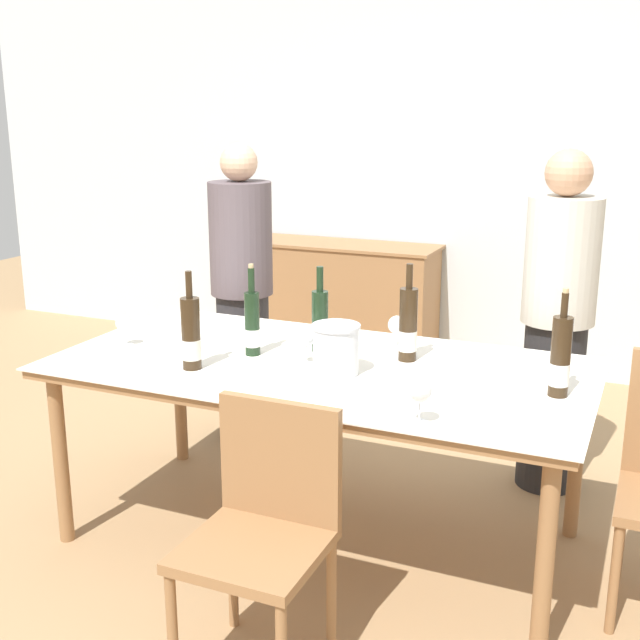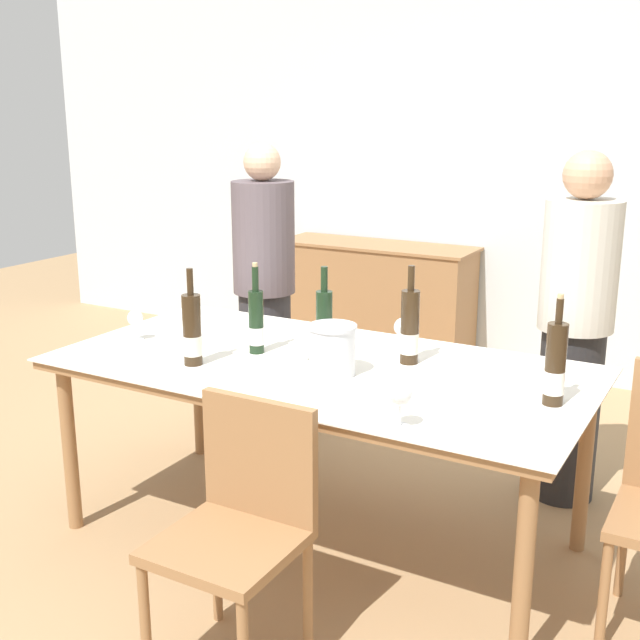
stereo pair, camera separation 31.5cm
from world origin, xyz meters
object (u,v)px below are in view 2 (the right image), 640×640
at_px(ice_bucket, 332,348).
at_px(person_host, 265,294).
at_px(wine_glass_1, 306,337).
at_px(chair_near_front, 241,516).
at_px(wine_bottle_0, 324,322).
at_px(person_guest_left, 575,332).
at_px(wine_glass_2, 135,319).
at_px(wine_bottle_4, 555,366).
at_px(dining_table, 320,378).
at_px(wine_glass_0, 400,395).
at_px(wine_bottle_1, 410,329).
at_px(wine_glass_3, 403,328).
at_px(wine_bottle_2, 257,322).
at_px(wine_bottle_3, 192,332).
at_px(sideboard_cabinet, 375,303).

xyz_separation_m(ice_bucket, person_host, (-0.93, 0.94, -0.08)).
bearing_deg(wine_glass_1, chair_near_front, -75.39).
xyz_separation_m(wine_bottle_0, person_guest_left, (0.87, 0.73, -0.10)).
distance_m(ice_bucket, wine_glass_2, 0.97).
relative_size(chair_near_front, person_guest_left, 0.54).
bearing_deg(person_host, wine_bottle_4, -25.94).
height_order(dining_table, person_host, person_host).
height_order(wine_glass_0, chair_near_front, wine_glass_0).
relative_size(wine_bottle_1, wine_bottle_4, 1.01).
distance_m(ice_bucket, wine_bottle_1, 0.34).
relative_size(ice_bucket, wine_glass_3, 1.43).
height_order(ice_bucket, person_guest_left, person_guest_left).
height_order(wine_glass_0, wine_glass_2, wine_glass_0).
bearing_deg(person_host, wine_bottle_0, -42.65).
bearing_deg(wine_bottle_2, wine_bottle_3, -116.81).
xyz_separation_m(wine_bottle_4, wine_glass_3, (-0.71, 0.34, -0.04)).
bearing_deg(wine_glass_2, wine_bottle_0, 18.05).
bearing_deg(wine_glass_2, wine_bottle_2, 10.74).
relative_size(wine_bottle_0, chair_near_front, 0.42).
distance_m(wine_glass_0, wine_glass_3, 0.86).
xyz_separation_m(sideboard_cabinet, wine_glass_1, (0.81, -2.35, 0.46)).
height_order(wine_bottle_2, person_host, person_host).
bearing_deg(wine_glass_1, sideboard_cabinet, 109.07).
xyz_separation_m(wine_bottle_2, wine_bottle_4, (1.22, 0.00, 0.01)).
xyz_separation_m(chair_near_front, person_guest_left, (0.65, 1.66, 0.29)).
bearing_deg(wine_bottle_3, wine_glass_2, 160.69).
distance_m(dining_table, chair_near_front, 0.81).
xyz_separation_m(wine_bottle_1, wine_glass_2, (-1.17, -0.29, -0.05)).
bearing_deg(person_guest_left, ice_bucket, -125.23).
xyz_separation_m(dining_table, wine_bottle_3, (-0.43, -0.26, 0.19)).
bearing_deg(wine_bottle_3, sideboard_cabinet, 99.39).
distance_m(sideboard_cabinet, ice_bucket, 2.64).
height_order(ice_bucket, wine_glass_1, ice_bucket).
bearing_deg(wine_bottle_4, wine_glass_3, 154.58).
xyz_separation_m(wine_glass_0, wine_glass_2, (-1.41, 0.34, -0.02)).
bearing_deg(wine_glass_1, wine_bottle_1, 30.67).
height_order(ice_bucket, wine_glass_2, ice_bucket).
height_order(ice_bucket, wine_glass_3, ice_bucket).
bearing_deg(chair_near_front, wine_bottle_4, 45.00).
distance_m(wine_bottle_3, person_guest_left, 1.69).
bearing_deg(person_guest_left, wine_glass_1, -132.67).
distance_m(wine_glass_3, person_host, 1.15).
bearing_deg(wine_glass_1, wine_bottle_0, 96.25).
height_order(dining_table, wine_bottle_0, wine_bottle_0).
bearing_deg(dining_table, wine_bottle_3, -149.48).
distance_m(sideboard_cabinet, wine_bottle_0, 2.35).
distance_m(ice_bucket, person_host, 1.32).
distance_m(wine_glass_1, wine_glass_2, 0.82).
bearing_deg(wine_bottle_4, person_guest_left, 97.75).
bearing_deg(ice_bucket, person_guest_left, 54.77).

